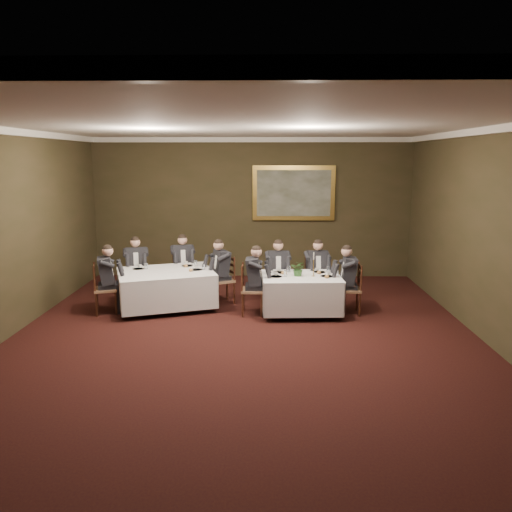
{
  "coord_description": "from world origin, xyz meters",
  "views": [
    {
      "loc": [
        0.37,
        -7.58,
        3.0
      ],
      "look_at": [
        0.17,
        1.82,
        1.15
      ],
      "focal_mm": 35.0,
      "sensor_mm": 36.0,
      "label": 1
    }
  ],
  "objects_px": {
    "chair_sec_backright": "(183,281)",
    "candlestick": "(313,267)",
    "diner_main_backleft": "(278,279)",
    "centerpiece": "(299,268)",
    "diner_main_endright": "(350,288)",
    "diner_sec_backleft": "(137,275)",
    "chair_main_backleft": "(277,289)",
    "chair_sec_backleft": "(137,285)",
    "chair_main_backright": "(316,289)",
    "diner_sec_backright": "(183,272)",
    "table_second": "(166,286)",
    "chair_sec_endleft": "(106,299)",
    "diner_main_endleft": "(252,289)",
    "chair_main_endleft": "(252,300)",
    "diner_sec_endright": "(223,279)",
    "diner_main_backright": "(316,279)",
    "table_main": "(301,291)",
    "chair_sec_endright": "(223,290)",
    "painting": "(294,193)",
    "chair_main_endright": "(350,299)",
    "diner_sec_endleft": "(105,288)"
  },
  "relations": [
    {
      "from": "chair_main_backleft",
      "to": "table_second",
      "type": "bearing_deg",
      "value": 4.79
    },
    {
      "from": "diner_sec_endright",
      "to": "chair_sec_endright",
      "type": "bearing_deg",
      "value": -90.0
    },
    {
      "from": "diner_main_backleft",
      "to": "chair_sec_endright",
      "type": "xyz_separation_m",
      "value": [
        -1.14,
        -0.02,
        -0.23
      ]
    },
    {
      "from": "chair_sec_backright",
      "to": "candlestick",
      "type": "relative_size",
      "value": 2.09
    },
    {
      "from": "diner_main_backright",
      "to": "diner_sec_backright",
      "type": "distance_m",
      "value": 2.97
    },
    {
      "from": "diner_main_backleft",
      "to": "chair_main_backright",
      "type": "height_order",
      "value": "diner_main_backleft"
    },
    {
      "from": "diner_main_backleft",
      "to": "centerpiece",
      "type": "relative_size",
      "value": 4.36
    },
    {
      "from": "table_second",
      "to": "candlestick",
      "type": "height_order",
      "value": "candlestick"
    },
    {
      "from": "chair_main_endleft",
      "to": "diner_sec_backleft",
      "type": "height_order",
      "value": "diner_sec_backleft"
    },
    {
      "from": "chair_main_endright",
      "to": "diner_main_backright",
      "type": "bearing_deg",
      "value": 40.44
    },
    {
      "from": "chair_main_backleft",
      "to": "diner_sec_endright",
      "type": "relative_size",
      "value": 0.74
    },
    {
      "from": "chair_sec_endright",
      "to": "centerpiece",
      "type": "relative_size",
      "value": 3.24
    },
    {
      "from": "diner_main_backright",
      "to": "chair_main_endright",
      "type": "height_order",
      "value": "diner_main_backright"
    },
    {
      "from": "diner_sec_backleft",
      "to": "diner_sec_endleft",
      "type": "xyz_separation_m",
      "value": [
        -0.33,
        -1.12,
        0.0
      ]
    },
    {
      "from": "diner_main_endleft",
      "to": "centerpiece",
      "type": "distance_m",
      "value": 0.98
    },
    {
      "from": "table_main",
      "to": "chair_main_endleft",
      "type": "relative_size",
      "value": 1.58
    },
    {
      "from": "chair_main_endright",
      "to": "chair_main_backleft",
      "type": "bearing_deg",
      "value": 64.96
    },
    {
      "from": "chair_main_backleft",
      "to": "chair_sec_endright",
      "type": "relative_size",
      "value": 1.0
    },
    {
      "from": "diner_sec_endright",
      "to": "chair_main_endleft",
      "type": "bearing_deg",
      "value": -167.41
    },
    {
      "from": "chair_main_backleft",
      "to": "diner_main_backright",
      "type": "distance_m",
      "value": 0.84
    },
    {
      "from": "chair_sec_backleft",
      "to": "diner_main_backleft",
      "type": "bearing_deg",
      "value": 158.62
    },
    {
      "from": "chair_main_backleft",
      "to": "chair_sec_backleft",
      "type": "bearing_deg",
      "value": -11.84
    },
    {
      "from": "chair_main_backright",
      "to": "painting",
      "type": "bearing_deg",
      "value": -90.35
    },
    {
      "from": "table_second",
      "to": "chair_main_endleft",
      "type": "relative_size",
      "value": 2.23
    },
    {
      "from": "table_main",
      "to": "chair_sec_endright",
      "type": "distance_m",
      "value": 1.75
    },
    {
      "from": "diner_sec_backleft",
      "to": "candlestick",
      "type": "relative_size",
      "value": 2.81
    },
    {
      "from": "table_main",
      "to": "painting",
      "type": "relative_size",
      "value": 0.77
    },
    {
      "from": "diner_main_endleft",
      "to": "table_main",
      "type": "bearing_deg",
      "value": 92.71
    },
    {
      "from": "table_second",
      "to": "chair_sec_endleft",
      "type": "bearing_deg",
      "value": -161.15
    },
    {
      "from": "diner_sec_endright",
      "to": "chair_sec_endleft",
      "type": "distance_m",
      "value": 2.37
    },
    {
      "from": "table_second",
      "to": "chair_main_backright",
      "type": "bearing_deg",
      "value": 8.34
    },
    {
      "from": "table_second",
      "to": "candlestick",
      "type": "relative_size",
      "value": 4.66
    },
    {
      "from": "diner_main_endleft",
      "to": "diner_main_backleft",
      "type": "bearing_deg",
      "value": 147.5
    },
    {
      "from": "table_second",
      "to": "chair_sec_backright",
      "type": "bearing_deg",
      "value": 81.22
    },
    {
      "from": "diner_sec_endright",
      "to": "table_second",
      "type": "bearing_deg",
      "value": 81.96
    },
    {
      "from": "diner_main_endright",
      "to": "diner_sec_backright",
      "type": "height_order",
      "value": "same"
    },
    {
      "from": "diner_sec_backleft",
      "to": "centerpiece",
      "type": "distance_m",
      "value": 3.63
    },
    {
      "from": "chair_sec_backleft",
      "to": "diner_sec_endright",
      "type": "height_order",
      "value": "diner_sec_endright"
    },
    {
      "from": "chair_main_backright",
      "to": "candlestick",
      "type": "relative_size",
      "value": 2.09
    },
    {
      "from": "chair_main_endleft",
      "to": "diner_sec_backleft",
      "type": "bearing_deg",
      "value": -113.86
    },
    {
      "from": "chair_main_backright",
      "to": "diner_main_endleft",
      "type": "height_order",
      "value": "diner_main_endleft"
    },
    {
      "from": "diner_main_endleft",
      "to": "chair_main_endright",
      "type": "relative_size",
      "value": 1.35
    },
    {
      "from": "chair_sec_endright",
      "to": "painting",
      "type": "relative_size",
      "value": 0.49
    },
    {
      "from": "diner_main_endright",
      "to": "diner_sec_backleft",
      "type": "distance_m",
      "value": 4.56
    },
    {
      "from": "diner_main_backright",
      "to": "chair_sec_endleft",
      "type": "xyz_separation_m",
      "value": [
        -4.2,
        -0.82,
        -0.23
      ]
    },
    {
      "from": "diner_main_backleft",
      "to": "diner_main_endright",
      "type": "height_order",
      "value": "same"
    },
    {
      "from": "diner_sec_backright",
      "to": "diner_sec_endleft",
      "type": "bearing_deg",
      "value": 33.12
    },
    {
      "from": "candlestick",
      "to": "chair_main_endright",
      "type": "bearing_deg",
      "value": 5.33
    },
    {
      "from": "table_second",
      "to": "chair_main_endright",
      "type": "distance_m",
      "value": 3.68
    },
    {
      "from": "diner_main_endleft",
      "to": "chair_sec_backright",
      "type": "height_order",
      "value": "diner_main_endleft"
    }
  ]
}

